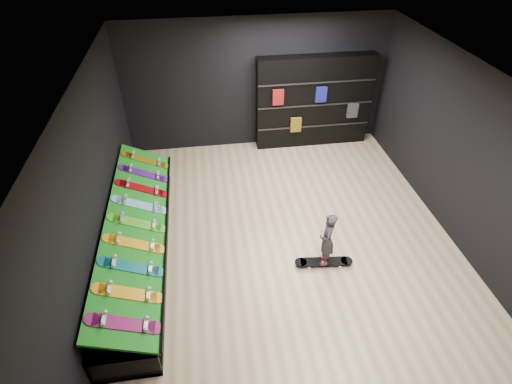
{
  "coord_description": "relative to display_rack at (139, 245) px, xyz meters",
  "views": [
    {
      "loc": [
        -1.28,
        -5.07,
        5.11
      ],
      "look_at": [
        -0.5,
        0.2,
        1.0
      ],
      "focal_mm": 28.0,
      "sensor_mm": 36.0,
      "label": 1
    }
  ],
  "objects": [
    {
      "name": "floor",
      "position": [
        2.55,
        0.0,
        -0.25
      ],
      "size": [
        6.0,
        7.0,
        0.01
      ],
      "primitive_type": "cube",
      "color": "beige",
      "rests_on": "ground"
    },
    {
      "name": "ceiling",
      "position": [
        2.55,
        0.0,
        2.75
      ],
      "size": [
        6.0,
        7.0,
        0.01
      ],
      "primitive_type": "cube",
      "color": "white",
      "rests_on": "ground"
    },
    {
      "name": "wall_back",
      "position": [
        2.55,
        3.5,
        1.25
      ],
      "size": [
        6.0,
        0.02,
        3.0
      ],
      "primitive_type": "cube",
      "color": "black",
      "rests_on": "ground"
    },
    {
      "name": "wall_left",
      "position": [
        -0.45,
        0.0,
        1.25
      ],
      "size": [
        0.02,
        7.0,
        3.0
      ],
      "primitive_type": "cube",
      "color": "black",
      "rests_on": "ground"
    },
    {
      "name": "wall_right",
      "position": [
        5.55,
        0.0,
        1.25
      ],
      "size": [
        0.02,
        7.0,
        3.0
      ],
      "primitive_type": "cube",
      "color": "black",
      "rests_on": "ground"
    },
    {
      "name": "display_rack",
      "position": [
        0.0,
        0.0,
        0.0
      ],
      "size": [
        0.9,
        4.5,
        0.5
      ],
      "primitive_type": null,
      "color": "black",
      "rests_on": "ground"
    },
    {
      "name": "turf_ramp",
      "position": [
        0.05,
        0.0,
        0.46
      ],
      "size": [
        0.92,
        4.5,
        0.46
      ],
      "primitive_type": "cube",
      "rotation": [
        0.0,
        0.44,
        0.0
      ],
      "color": "#106A12",
      "rests_on": "display_rack"
    },
    {
      "name": "back_shelving",
      "position": [
        3.88,
        3.32,
        0.83
      ],
      "size": [
        2.7,
        0.32,
        2.16
      ],
      "primitive_type": "cube",
      "color": "black",
      "rests_on": "ground"
    },
    {
      "name": "floor_skateboard",
      "position": [
        3.07,
        -0.69,
        -0.2
      ],
      "size": [
        1.0,
        0.32,
        0.09
      ],
      "primitive_type": null,
      "rotation": [
        0.0,
        0.0,
        -0.1
      ],
      "color": "black",
      "rests_on": "ground"
    },
    {
      "name": "child",
      "position": [
        3.07,
        -0.69,
        0.14
      ],
      "size": [
        0.23,
        0.27,
        0.6
      ],
      "primitive_type": "imported",
      "rotation": [
        0.0,
        0.0,
        -1.91
      ],
      "color": "black",
      "rests_on": "floor_skateboard"
    },
    {
      "name": "display_board_0",
      "position": [
        0.06,
        -1.9,
        0.49
      ],
      "size": [
        0.93,
        0.22,
        0.5
      ],
      "primitive_type": null,
      "rotation": [
        0.0,
        0.44,
        0.0
      ],
      "color": "#E5198C",
      "rests_on": "turf_ramp"
    },
    {
      "name": "display_board_1",
      "position": [
        0.06,
        -1.42,
        0.49
      ],
      "size": [
        0.93,
        0.22,
        0.5
      ],
      "primitive_type": null,
      "rotation": [
        0.0,
        0.44,
        0.0
      ],
      "color": "yellow",
      "rests_on": "turf_ramp"
    },
    {
      "name": "display_board_2",
      "position": [
        0.06,
        -0.95,
        0.49
      ],
      "size": [
        0.93,
        0.22,
        0.5
      ],
      "primitive_type": null,
      "rotation": [
        0.0,
        0.44,
        0.0
      ],
      "color": "#0C8C99",
      "rests_on": "turf_ramp"
    },
    {
      "name": "display_board_3",
      "position": [
        0.06,
        -0.48,
        0.49
      ],
      "size": [
        0.93,
        0.22,
        0.5
      ],
      "primitive_type": null,
      "rotation": [
        0.0,
        0.44,
        0.0
      ],
      "color": "orange",
      "rests_on": "turf_ramp"
    },
    {
      "name": "display_board_4",
      "position": [
        0.06,
        0.0,
        0.49
      ],
      "size": [
        0.93,
        0.22,
        0.5
      ],
      "primitive_type": null,
      "rotation": [
        0.0,
        0.44,
        0.0
      ],
      "color": "green",
      "rests_on": "turf_ramp"
    },
    {
      "name": "display_board_5",
      "position": [
        0.06,
        0.48,
        0.49
      ],
      "size": [
        0.93,
        0.22,
        0.5
      ],
      "primitive_type": null,
      "rotation": [
        0.0,
        0.44,
        0.0
      ],
      "color": "#0CB2E5",
      "rests_on": "turf_ramp"
    },
    {
      "name": "display_board_6",
      "position": [
        0.06,
        0.95,
        0.49
      ],
      "size": [
        0.93,
        0.22,
        0.5
      ],
      "primitive_type": null,
      "rotation": [
        0.0,
        0.44,
        0.0
      ],
      "color": "red",
      "rests_on": "turf_ramp"
    },
    {
      "name": "display_board_7",
      "position": [
        0.06,
        1.42,
        0.49
      ],
      "size": [
        0.93,
        0.22,
        0.5
      ],
      "primitive_type": null,
      "rotation": [
        0.0,
        0.44,
        0.0
      ],
      "color": "purple",
      "rests_on": "turf_ramp"
    },
    {
      "name": "display_board_8",
      "position": [
        0.06,
        1.9,
        0.49
      ],
      "size": [
        0.93,
        0.22,
        0.5
      ],
      "primitive_type": null,
      "rotation": [
        0.0,
        0.44,
        0.0
      ],
      "color": "yellow",
      "rests_on": "turf_ramp"
    }
  ]
}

